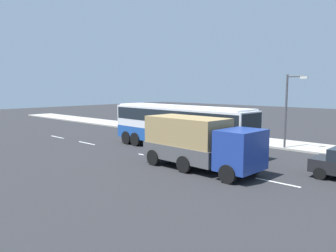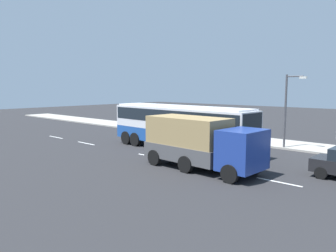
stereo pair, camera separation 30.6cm
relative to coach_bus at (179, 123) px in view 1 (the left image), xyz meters
name	(u,v)px [view 1 (the left image)]	position (x,y,z in m)	size (l,w,h in m)	color
ground_plane	(187,154)	(1.32, -0.64, -2.11)	(120.00, 120.00, 0.00)	#28282B
sidewalk_curb	(245,140)	(1.32, 7.61, -2.03)	(80.00, 4.00, 0.15)	#A8A399
lane_centreline	(166,159)	(1.40, -2.97, -2.10)	(31.17, 0.16, 0.01)	white
coach_bus	(179,123)	(0.00, 0.00, 0.00)	(12.52, 3.21, 3.39)	#1E4C9E
cargo_truck	(199,142)	(4.55, -3.51, -0.47)	(7.34, 2.90, 3.01)	navy
street_lamp	(288,105)	(5.88, 5.85, 1.30)	(1.56, 0.24, 5.58)	#47474C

